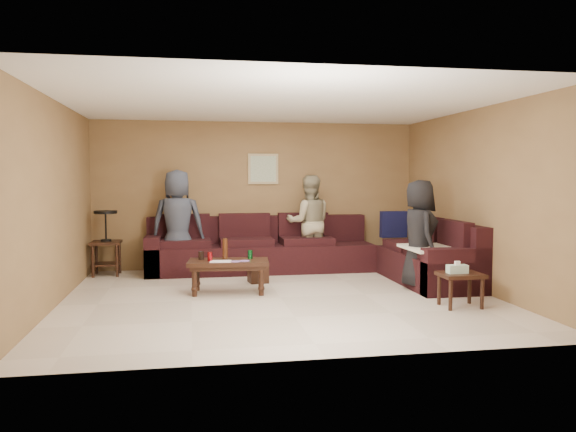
% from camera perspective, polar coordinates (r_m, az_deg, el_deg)
% --- Properties ---
extents(room, '(5.60, 5.50, 2.50)m').
position_cam_1_polar(room, '(7.19, -0.81, 4.78)').
color(room, beige).
rests_on(room, ground).
extents(sectional_sofa, '(4.65, 2.90, 0.97)m').
position_cam_1_polar(sectional_sofa, '(8.92, 2.84, -3.98)').
color(sectional_sofa, black).
rests_on(sectional_sofa, ground).
extents(coffee_table, '(1.12, 0.64, 0.73)m').
position_cam_1_polar(coffee_table, '(7.61, -6.10, -4.98)').
color(coffee_table, black).
rests_on(coffee_table, ground).
extents(end_table_left, '(0.45, 0.45, 1.03)m').
position_cam_1_polar(end_table_left, '(9.35, -17.99, -2.49)').
color(end_table_left, black).
rests_on(end_table_left, ground).
extents(side_table_right, '(0.50, 0.41, 0.56)m').
position_cam_1_polar(side_table_right, '(7.07, 17.06, -5.95)').
color(side_table_right, black).
rests_on(side_table_right, ground).
extents(waste_bin, '(0.30, 0.30, 0.32)m').
position_cam_1_polar(waste_bin, '(8.36, -3.06, -5.67)').
color(waste_bin, black).
rests_on(waste_bin, ground).
extents(wall_art, '(0.52, 0.04, 0.52)m').
position_cam_1_polar(wall_art, '(9.66, -2.54, 4.80)').
color(wall_art, tan).
rests_on(wall_art, ground).
extents(person_left, '(0.86, 0.59, 1.68)m').
position_cam_1_polar(person_left, '(9.07, -11.13, -0.65)').
color(person_left, '#303643').
rests_on(person_left, ground).
extents(person_middle, '(0.82, 0.67, 1.59)m').
position_cam_1_polar(person_middle, '(9.42, 2.15, -0.68)').
color(person_middle, tan).
rests_on(person_middle, ground).
extents(person_right, '(0.50, 0.75, 1.52)m').
position_cam_1_polar(person_right, '(8.01, 13.19, -1.85)').
color(person_right, black).
rests_on(person_right, ground).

